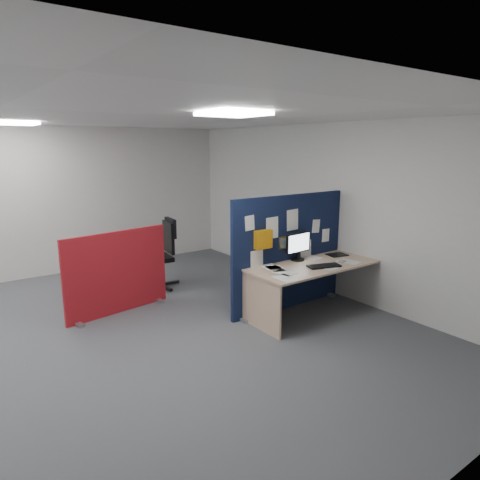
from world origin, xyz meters
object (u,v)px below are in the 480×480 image
main_desk (311,274)px  office_chair (162,249)px  monitor_main (298,245)px  navy_divider (288,252)px  red_divider (117,273)px

main_desk → office_chair: size_ratio=1.70×
main_desk → monitor_main: (-0.04, 0.23, 0.39)m
main_desk → navy_divider: bearing=108.4°
main_desk → office_chair: office_chair is taller
navy_divider → office_chair: size_ratio=1.77×
monitor_main → office_chair: (-1.15, 2.06, -0.31)m
red_divider → office_chair: 1.23m
navy_divider → red_divider: 2.46m
main_desk → red_divider: bearing=143.8°
monitor_main → office_chair: bearing=114.9°
navy_divider → main_desk: 0.46m
main_desk → office_chair: 2.58m
main_desk → office_chair: bearing=117.4°
navy_divider → monitor_main: 0.19m
navy_divider → red_divider: (-2.09, 1.26, -0.26)m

